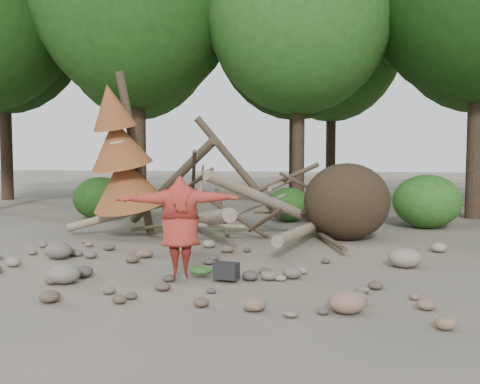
# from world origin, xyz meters

# --- Properties ---
(ground) EXTENTS (120.00, 120.00, 0.00)m
(ground) POSITION_xyz_m (0.00, 0.00, 0.00)
(ground) COLOR #514C44
(ground) RESTS_ON ground
(deadfall_pile) EXTENTS (8.55, 5.24, 3.30)m
(deadfall_pile) POSITION_xyz_m (2.02, 4.24, 0.95)
(deadfall_pile) COLOR #332619
(deadfall_pile) RESTS_ON ground
(dead_conifer) EXTENTS (2.06, 2.16, 4.35)m
(dead_conifer) POSITION_xyz_m (-3.12, 3.37, 2.11)
(dead_conifer) COLOR #4C3F30
(dead_conifer) RESTS_ON ground
(forest_backdrop) EXTENTS (33.68, 19.18, 15.68)m
(forest_backdrop) POSITION_xyz_m (-1.01, 13.89, 8.87)
(forest_backdrop) COLOR #38281C
(forest_backdrop) RESTS_ON ground
(bush_left) EXTENTS (1.80, 1.80, 1.44)m
(bush_left) POSITION_xyz_m (-5.50, 7.20, 0.72)
(bush_left) COLOR #1B4412
(bush_left) RESTS_ON ground
(bush_mid) EXTENTS (1.40, 1.40, 1.12)m
(bush_mid) POSITION_xyz_m (0.80, 7.80, 0.56)
(bush_mid) COLOR #245719
(bush_mid) RESTS_ON ground
(bush_right) EXTENTS (2.00, 2.00, 1.60)m
(bush_right) POSITION_xyz_m (5.00, 7.00, 0.80)
(bush_right) COLOR #2D6720
(bush_right) RESTS_ON ground
(frisbee_thrower) EXTENTS (2.41, 1.18, 2.38)m
(frisbee_thrower) POSITION_xyz_m (-0.32, -0.79, 0.96)
(frisbee_thrower) COLOR maroon
(frisbee_thrower) RESTS_ON ground
(backpack) EXTENTS (0.45, 0.33, 0.27)m
(backpack) POSITION_xyz_m (0.48, -0.72, 0.14)
(backpack) COLOR black
(backpack) RESTS_ON ground
(cloth_green) EXTENTS (0.42, 0.35, 0.16)m
(cloth_green) POSITION_xyz_m (-0.03, -0.49, 0.08)
(cloth_green) COLOR #2C5E25
(cloth_green) RESTS_ON ground
(cloth_orange) EXTENTS (0.33, 0.27, 0.12)m
(cloth_orange) POSITION_xyz_m (0.45, -0.36, 0.06)
(cloth_orange) COLOR #9D401B
(cloth_orange) RESTS_ON ground
(boulder_front_left) EXTENTS (0.55, 0.50, 0.33)m
(boulder_front_left) POSITION_xyz_m (-2.21, -1.34, 0.17)
(boulder_front_left) COLOR slate
(boulder_front_left) RESTS_ON ground
(boulder_front_right) EXTENTS (0.52, 0.47, 0.31)m
(boulder_front_right) POSITION_xyz_m (2.49, -2.22, 0.16)
(boulder_front_right) COLOR #826351
(boulder_front_right) RESTS_ON ground
(boulder_mid_right) EXTENTS (0.64, 0.58, 0.38)m
(boulder_mid_right) POSITION_xyz_m (3.66, 1.04, 0.19)
(boulder_mid_right) COLOR gray
(boulder_mid_right) RESTS_ON ground
(boulder_mid_left) EXTENTS (0.59, 0.53, 0.35)m
(boulder_mid_left) POSITION_xyz_m (-3.41, 0.64, 0.18)
(boulder_mid_left) COLOR #615952
(boulder_mid_left) RESTS_ON ground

